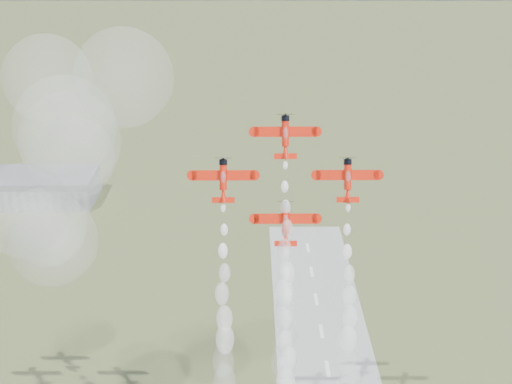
{
  "coord_description": "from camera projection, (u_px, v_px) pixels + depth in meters",
  "views": [
    {
      "loc": [
        -22.61,
        -126.22,
        129.15
      ],
      "look_at": [
        -21.66,
        8.64,
        74.02
      ],
      "focal_mm": 50.0,
      "sensor_mm": 36.0,
      "label": 1
    }
  ],
  "objects": [
    {
      "name": "smoke_trail_right",
      "position": [
        347.0,
        363.0,
        145.16
      ],
      "size": [
        5.88,
        17.5,
        40.49
      ],
      "color": "white",
      "rests_on": "plane_right"
    },
    {
      "name": "smoke_trail_lead",
      "position": [
        285.0,
        319.0,
        144.68
      ],
      "size": [
        5.19,
        18.24,
        40.23
      ],
      "color": "white",
      "rests_on": "plane_lead"
    },
    {
      "name": "plane_slot",
      "position": [
        286.0,
        223.0,
        144.65
      ],
      "size": [
        12.77,
        5.86,
        8.69
      ],
      "rotation": [
        1.19,
        0.0,
        0.0
      ],
      "color": "red",
      "rests_on": "ground"
    },
    {
      "name": "hangar",
      "position": [
        41.0,
        188.0,
        329.22
      ],
      "size": [
        50.0,
        28.0,
        13.0
      ],
      "color": "gray",
      "rests_on": "ground"
    },
    {
      "name": "smoke_trail_left",
      "position": [
        224.0,
        364.0,
        144.56
      ],
      "size": [
        5.4,
        18.52,
        40.33
      ],
      "color": "white",
      "rests_on": "plane_left"
    },
    {
      "name": "drifted_smoke_cloud",
      "position": [
        45.0,
        160.0,
        156.61
      ],
      "size": [
        71.95,
        35.69,
        59.56
      ],
      "color": "white",
      "rests_on": "ground"
    },
    {
      "name": "plane_left",
      "position": [
        223.0,
        180.0,
        144.52
      ],
      "size": [
        12.77,
        5.86,
        8.69
      ],
      "rotation": [
        1.19,
        0.0,
        0.0
      ],
      "color": "red",
      "rests_on": "ground"
    },
    {
      "name": "plane_lead",
      "position": [
        285.0,
        136.0,
        144.55
      ],
      "size": [
        12.77,
        5.86,
        8.69
      ],
      "rotation": [
        1.19,
        0.0,
        0.0
      ],
      "color": "red",
      "rests_on": "ground"
    },
    {
      "name": "plane_right",
      "position": [
        348.0,
        179.0,
        144.68
      ],
      "size": [
        12.77,
        5.86,
        8.69
      ],
      "rotation": [
        1.19,
        0.0,
        0.0
      ],
      "color": "red",
      "rests_on": "ground"
    }
  ]
}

